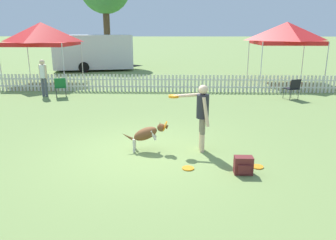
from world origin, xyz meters
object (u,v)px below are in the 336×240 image
at_px(backpack_on_grass, 243,165).
at_px(folding_chair_blue_left, 60,86).
at_px(canopy_tent_secondary, 286,33).
at_px(frisbee_midfield, 257,167).
at_px(folding_chair_center, 293,87).
at_px(equipment_trailer, 94,52).
at_px(handler_person, 201,110).
at_px(canopy_tent_main, 42,34).
at_px(frisbee_near_dog, 248,158).
at_px(leaping_dog, 147,133).
at_px(frisbee_near_handler, 188,168).
at_px(spectator_standing, 43,75).

relative_size(backpack_on_grass, folding_chair_blue_left, 0.44).
height_order(backpack_on_grass, canopy_tent_secondary, canopy_tent_secondary).
relative_size(frisbee_midfield, folding_chair_center, 0.29).
distance_m(canopy_tent_secondary, equipment_trailer, 12.37).
bearing_deg(handler_person, frisbee_midfield, -132.14).
height_order(backpack_on_grass, canopy_tent_main, canopy_tent_main).
height_order(frisbee_near_dog, backpack_on_grass, backpack_on_grass).
height_order(leaping_dog, frisbee_near_handler, leaping_dog).
height_order(frisbee_midfield, equipment_trailer, equipment_trailer).
relative_size(leaping_dog, frisbee_near_handler, 4.53).
relative_size(frisbee_near_handler, canopy_tent_secondary, 0.08).
distance_m(frisbee_near_handler, folding_chair_blue_left, 8.69).
bearing_deg(leaping_dog, frisbee_midfield, 67.12).
bearing_deg(frisbee_near_dog, canopy_tent_main, 129.97).
bearing_deg(canopy_tent_main, frisbee_near_dog, -50.03).
distance_m(frisbee_near_dog, backpack_on_grass, 0.82).
xyz_separation_m(canopy_tent_secondary, equipment_trailer, (-11.24, 5.01, -1.28)).
height_order(frisbee_midfield, spectator_standing, spectator_standing).
bearing_deg(canopy_tent_secondary, folding_chair_blue_left, -157.81).
bearing_deg(spectator_standing, frisbee_midfield, 159.98).
xyz_separation_m(frisbee_near_dog, backpack_on_grass, (-0.26, -0.76, 0.16)).
xyz_separation_m(frisbee_near_dog, folding_chair_blue_left, (-6.40, 6.47, 0.48)).
bearing_deg(frisbee_midfield, folding_chair_blue_left, 133.26).
height_order(handler_person, equipment_trailer, equipment_trailer).
xyz_separation_m(frisbee_near_handler, equipment_trailer, (-5.99, 16.25, 1.23)).
relative_size(folding_chair_center, canopy_tent_secondary, 0.27).
bearing_deg(backpack_on_grass, leaping_dog, 148.58).
bearing_deg(frisbee_near_dog, handler_person, 153.87).
height_order(handler_person, folding_chair_blue_left, handler_person).
distance_m(leaping_dog, frisbee_midfield, 2.54).
xyz_separation_m(backpack_on_grass, equipment_trailer, (-7.06, 16.45, 1.07)).
relative_size(handler_person, frisbee_near_handler, 6.38).
bearing_deg(handler_person, frisbee_near_handler, 161.97).
distance_m(leaping_dog, canopy_tent_secondary, 12.13).
bearing_deg(backpack_on_grass, canopy_tent_main, 127.07).
distance_m(handler_person, folding_chair_blue_left, 8.05).
xyz_separation_m(backpack_on_grass, spectator_standing, (-6.88, 7.40, 0.75)).
xyz_separation_m(frisbee_near_handler, canopy_tent_secondary, (5.25, 11.24, 2.52)).
relative_size(handler_person, frisbee_midfield, 6.38).
height_order(folding_chair_blue_left, spectator_standing, spectator_standing).
bearing_deg(spectator_standing, handler_person, 159.26).
bearing_deg(leaping_dog, frisbee_near_dog, 76.62).
xyz_separation_m(leaping_dog, spectator_standing, (-4.90, 6.18, 0.50)).
xyz_separation_m(handler_person, spectator_standing, (-6.12, 6.13, -0.04)).
distance_m(frisbee_near_handler, backpack_on_grass, 1.10).
distance_m(leaping_dog, folding_chair_center, 7.93).
bearing_deg(folding_chair_blue_left, frisbee_midfield, 114.40).
relative_size(leaping_dog, canopy_tent_secondary, 0.35).
height_order(frisbee_near_handler, equipment_trailer, equipment_trailer).
bearing_deg(equipment_trailer, frisbee_midfield, -77.72).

